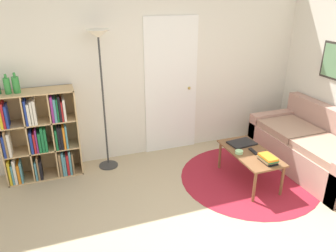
# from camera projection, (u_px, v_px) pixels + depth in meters

# --- Properties ---
(wall_back) EXTENTS (7.68, 0.11, 2.60)m
(wall_back) POSITION_uv_depth(u_px,v_px,m) (152.00, 69.00, 4.64)
(wall_back) COLOR silver
(wall_back) RESTS_ON ground_plane
(rug) EXTENTS (1.80, 1.80, 0.01)m
(rug) POSITION_uv_depth(u_px,v_px,m) (249.00, 178.00, 4.38)
(rug) COLOR maroon
(rug) RESTS_ON ground_plane
(bookshelf) EXTENTS (0.94, 0.34, 1.18)m
(bookshelf) POSITION_uv_depth(u_px,v_px,m) (40.00, 136.00, 4.23)
(bookshelf) COLOR tan
(bookshelf) RESTS_ON ground_plane
(floor_lamp) EXTENTS (0.30, 0.30, 1.88)m
(floor_lamp) POSITION_uv_depth(u_px,v_px,m) (100.00, 56.00, 4.07)
(floor_lamp) COLOR #333333
(floor_lamp) RESTS_ON ground_plane
(couch) EXTENTS (0.86, 1.79, 0.82)m
(couch) POSITION_uv_depth(u_px,v_px,m) (315.00, 149.00, 4.55)
(couch) COLOR tan
(couch) RESTS_ON ground_plane
(coffee_table) EXTENTS (0.47, 0.92, 0.42)m
(coffee_table) POSITION_uv_depth(u_px,v_px,m) (250.00, 155.00, 4.18)
(coffee_table) COLOR brown
(coffee_table) RESTS_ON ground_plane
(laptop) EXTENTS (0.37, 0.27, 0.02)m
(laptop) POSITION_uv_depth(u_px,v_px,m) (242.00, 143.00, 4.37)
(laptop) COLOR black
(laptop) RESTS_ON coffee_table
(bowl) EXTENTS (0.10, 0.10, 0.04)m
(bowl) POSITION_uv_depth(u_px,v_px,m) (239.00, 152.00, 4.11)
(bowl) COLOR #9ED193
(bowl) RESTS_ON coffee_table
(book_stack_on_table) EXTENTS (0.15, 0.24, 0.08)m
(book_stack_on_table) POSITION_uv_depth(u_px,v_px,m) (268.00, 159.00, 3.90)
(book_stack_on_table) COLOR black
(book_stack_on_table) RESTS_ON coffee_table
(remote) EXTENTS (0.05, 0.17, 0.02)m
(remote) POSITION_uv_depth(u_px,v_px,m) (253.00, 151.00, 4.15)
(remote) COLOR black
(remote) RESTS_ON coffee_table
(bottle_middle) EXTENTS (0.07, 0.07, 0.24)m
(bottle_middle) POSITION_uv_depth(u_px,v_px,m) (7.00, 86.00, 3.85)
(bottle_middle) COLOR #2D8438
(bottle_middle) RESTS_ON bookshelf
(bottle_right) EXTENTS (0.08, 0.08, 0.25)m
(bottle_right) POSITION_uv_depth(u_px,v_px,m) (16.00, 85.00, 3.89)
(bottle_right) COLOR #2D8438
(bottle_right) RESTS_ON bookshelf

